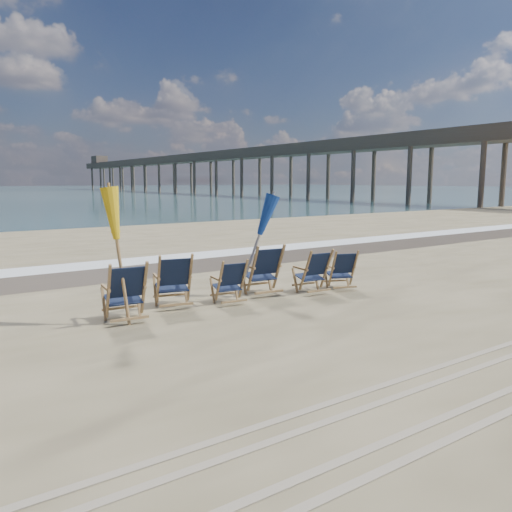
{
  "coord_description": "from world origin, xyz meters",
  "views": [
    {
      "loc": [
        -5.52,
        -5.98,
        2.39
      ],
      "look_at": [
        0.0,
        2.2,
        0.9
      ],
      "focal_mm": 35.0,
      "sensor_mm": 36.0,
      "label": 1
    }
  ],
  "objects_px": {
    "beach_chair_4": "(327,270)",
    "umbrella_blue": "(254,216)",
    "beach_chair_1": "(190,280)",
    "beach_chair_5": "(354,269)",
    "umbrella_yellow": "(118,221)",
    "beach_chair_2": "(243,281)",
    "fishing_pier": "(208,168)",
    "beach_chair_0": "(144,290)",
    "beach_chair_3": "(279,269)"
  },
  "relations": [
    {
      "from": "beach_chair_0",
      "to": "beach_chair_5",
      "type": "distance_m",
      "value": 4.78
    },
    {
      "from": "beach_chair_2",
      "to": "fishing_pier",
      "type": "distance_m",
      "value": 81.61
    },
    {
      "from": "beach_chair_1",
      "to": "beach_chair_5",
      "type": "height_order",
      "value": "beach_chair_1"
    },
    {
      "from": "beach_chair_1",
      "to": "umbrella_blue",
      "type": "xyz_separation_m",
      "value": [
        1.52,
        0.1,
        1.14
      ]
    },
    {
      "from": "beach_chair_1",
      "to": "beach_chair_2",
      "type": "height_order",
      "value": "beach_chair_1"
    },
    {
      "from": "beach_chair_2",
      "to": "beach_chair_5",
      "type": "height_order",
      "value": "beach_chair_5"
    },
    {
      "from": "beach_chair_0",
      "to": "beach_chair_5",
      "type": "xyz_separation_m",
      "value": [
        4.77,
        -0.21,
        -0.08
      ]
    },
    {
      "from": "beach_chair_1",
      "to": "beach_chair_3",
      "type": "height_order",
      "value": "beach_chair_3"
    },
    {
      "from": "beach_chair_0",
      "to": "fishing_pier",
      "type": "xyz_separation_m",
      "value": [
        40.44,
        72.01,
        4.11
      ]
    },
    {
      "from": "beach_chair_3",
      "to": "beach_chair_5",
      "type": "height_order",
      "value": "beach_chair_3"
    },
    {
      "from": "beach_chair_1",
      "to": "beach_chair_2",
      "type": "xyz_separation_m",
      "value": [
        1.01,
        -0.3,
        -0.08
      ]
    },
    {
      "from": "beach_chair_2",
      "to": "beach_chair_4",
      "type": "xyz_separation_m",
      "value": [
        1.98,
        -0.22,
        0.04
      ]
    },
    {
      "from": "beach_chair_5",
      "to": "beach_chair_0",
      "type": "bearing_deg",
      "value": 17.27
    },
    {
      "from": "beach_chair_1",
      "to": "fishing_pier",
      "type": "distance_m",
      "value": 81.82
    },
    {
      "from": "beach_chair_0",
      "to": "umbrella_yellow",
      "type": "distance_m",
      "value": 1.28
    },
    {
      "from": "beach_chair_5",
      "to": "fishing_pier",
      "type": "relative_size",
      "value": 0.01
    },
    {
      "from": "beach_chair_2",
      "to": "beach_chair_3",
      "type": "relative_size",
      "value": 0.82
    },
    {
      "from": "beach_chair_0",
      "to": "beach_chair_3",
      "type": "height_order",
      "value": "beach_chair_3"
    },
    {
      "from": "beach_chair_0",
      "to": "umbrella_blue",
      "type": "relative_size",
      "value": 0.49
    },
    {
      "from": "beach_chair_1",
      "to": "beach_chair_5",
      "type": "distance_m",
      "value": 3.75
    },
    {
      "from": "umbrella_yellow",
      "to": "beach_chair_2",
      "type": "bearing_deg",
      "value": 2.47
    },
    {
      "from": "beach_chair_4",
      "to": "umbrella_blue",
      "type": "relative_size",
      "value": 0.44
    },
    {
      "from": "beach_chair_4",
      "to": "fishing_pier",
      "type": "height_order",
      "value": "fishing_pier"
    },
    {
      "from": "beach_chair_3",
      "to": "beach_chair_5",
      "type": "bearing_deg",
      "value": 167.78
    },
    {
      "from": "beach_chair_4",
      "to": "umbrella_blue",
      "type": "height_order",
      "value": "umbrella_blue"
    },
    {
      "from": "beach_chair_2",
      "to": "fishing_pier",
      "type": "xyz_separation_m",
      "value": [
        38.37,
        71.9,
        4.2
      ]
    },
    {
      "from": "beach_chair_1",
      "to": "beach_chair_4",
      "type": "height_order",
      "value": "beach_chair_1"
    },
    {
      "from": "umbrella_yellow",
      "to": "fishing_pier",
      "type": "bearing_deg",
      "value": 60.44
    },
    {
      "from": "beach_chair_5",
      "to": "umbrella_blue",
      "type": "xyz_separation_m",
      "value": [
        -2.18,
        0.71,
        1.22
      ]
    },
    {
      "from": "beach_chair_1",
      "to": "beach_chair_5",
      "type": "bearing_deg",
      "value": -176.53
    },
    {
      "from": "beach_chair_2",
      "to": "umbrella_blue",
      "type": "relative_size",
      "value": 0.41
    },
    {
      "from": "beach_chair_2",
      "to": "beach_chair_3",
      "type": "bearing_deg",
      "value": -160.73
    },
    {
      "from": "beach_chair_3",
      "to": "fishing_pier",
      "type": "relative_size",
      "value": 0.01
    },
    {
      "from": "beach_chair_0",
      "to": "beach_chair_3",
      "type": "relative_size",
      "value": 0.97
    },
    {
      "from": "beach_chair_2",
      "to": "fishing_pier",
      "type": "relative_size",
      "value": 0.01
    },
    {
      "from": "beach_chair_1",
      "to": "umbrella_yellow",
      "type": "bearing_deg",
      "value": 28.41
    },
    {
      "from": "beach_chair_4",
      "to": "umbrella_yellow",
      "type": "height_order",
      "value": "umbrella_yellow"
    },
    {
      "from": "beach_chair_5",
      "to": "umbrella_yellow",
      "type": "relative_size",
      "value": 0.4
    },
    {
      "from": "umbrella_blue",
      "to": "beach_chair_2",
      "type": "bearing_deg",
      "value": -142.38
    },
    {
      "from": "beach_chair_4",
      "to": "umbrella_blue",
      "type": "xyz_separation_m",
      "value": [
        -1.46,
        0.61,
        1.19
      ]
    },
    {
      "from": "beach_chair_4",
      "to": "beach_chair_3",
      "type": "bearing_deg",
      "value": -21.13
    },
    {
      "from": "beach_chair_1",
      "to": "fishing_pier",
      "type": "relative_size",
      "value": 0.01
    },
    {
      "from": "beach_chair_1",
      "to": "umbrella_yellow",
      "type": "relative_size",
      "value": 0.47
    },
    {
      "from": "beach_chair_1",
      "to": "beach_chair_0",
      "type": "bearing_deg",
      "value": 33.9
    },
    {
      "from": "beach_chair_4",
      "to": "umbrella_blue",
      "type": "distance_m",
      "value": 1.98
    },
    {
      "from": "beach_chair_0",
      "to": "umbrella_blue",
      "type": "bearing_deg",
      "value": -163.42
    },
    {
      "from": "umbrella_yellow",
      "to": "umbrella_blue",
      "type": "distance_m",
      "value": 3.04
    },
    {
      "from": "beach_chair_5",
      "to": "beach_chair_1",
      "type": "bearing_deg",
      "value": 10.29
    },
    {
      "from": "beach_chair_1",
      "to": "umbrella_blue",
      "type": "distance_m",
      "value": 1.91
    },
    {
      "from": "beach_chair_2",
      "to": "umbrella_yellow",
      "type": "height_order",
      "value": "umbrella_yellow"
    }
  ]
}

